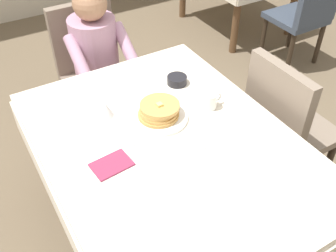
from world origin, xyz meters
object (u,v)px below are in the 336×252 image
(plate_breakfast, at_px, (160,118))
(cup_coffee, at_px, (210,101))
(background_chair_empty, at_px, (307,11))
(knife_right_of_plate, at_px, (194,109))
(fork_left_of_plate, at_px, (127,134))
(spoon_near_edge, at_px, (199,150))
(chair_diner, at_px, (91,63))
(bowl_butter, at_px, (177,80))
(diner_person, at_px, (98,56))
(dining_table_main, at_px, (169,156))
(chair_right_side, at_px, (285,122))
(breakfast_stack, at_px, (159,111))
(syrup_pitcher, at_px, (106,110))

(plate_breakfast, distance_m, cup_coffee, 0.27)
(background_chair_empty, bearing_deg, knife_right_of_plate, -153.60)
(fork_left_of_plate, xyz_separation_m, spoon_near_edge, (0.23, -0.26, 0.00))
(chair_diner, relative_size, bowl_butter, 8.45)
(diner_person, distance_m, fork_left_of_plate, 0.89)
(chair_diner, bearing_deg, background_chair_empty, 175.73)
(fork_left_of_plate, distance_m, spoon_near_edge, 0.35)
(plate_breakfast, bearing_deg, dining_table_main, -104.60)
(chair_right_side, bearing_deg, spoon_near_edge, -80.59)
(chair_right_side, height_order, spoon_near_edge, chair_right_side)
(breakfast_stack, bearing_deg, spoon_near_edge, -81.52)
(dining_table_main, bearing_deg, fork_left_of_plate, 134.24)
(knife_right_of_plate, bearing_deg, spoon_near_edge, 156.13)
(diner_person, xyz_separation_m, spoon_near_edge, (0.03, -1.13, 0.07))
(diner_person, relative_size, bowl_butter, 10.18)
(chair_right_side, bearing_deg, knife_right_of_plate, -105.60)
(chair_diner, distance_m, syrup_pitcher, 0.91)
(chair_diner, relative_size, cup_coffee, 8.23)
(fork_left_of_plate, bearing_deg, dining_table_main, -132.73)
(chair_right_side, bearing_deg, chair_diner, -148.64)
(plate_breakfast, distance_m, syrup_pitcher, 0.27)
(breakfast_stack, bearing_deg, background_chair_empty, 23.50)
(plate_breakfast, xyz_separation_m, spoon_near_edge, (0.04, -0.28, -0.01))
(diner_person, distance_m, spoon_near_edge, 1.13)
(spoon_near_edge, bearing_deg, diner_person, 94.87)
(diner_person, relative_size, background_chair_empty, 1.20)
(breakfast_stack, relative_size, bowl_butter, 1.89)
(diner_person, distance_m, plate_breakfast, 0.85)
(dining_table_main, bearing_deg, knife_right_of_plate, 32.59)
(bowl_butter, xyz_separation_m, knife_right_of_plate, (-0.05, -0.24, -0.02))
(chair_diner, distance_m, cup_coffee, 1.11)
(cup_coffee, distance_m, background_chair_empty, 1.93)
(knife_right_of_plate, bearing_deg, dining_table_main, 128.16)
(knife_right_of_plate, height_order, spoon_near_edge, same)
(knife_right_of_plate, height_order, background_chair_empty, background_chair_empty)
(knife_right_of_plate, bearing_deg, chair_diner, 15.40)
(background_chair_empty, bearing_deg, cup_coffee, -151.83)
(chair_diner, xyz_separation_m, plate_breakfast, (-0.01, -1.00, 0.22))
(chair_right_side, distance_m, knife_right_of_plate, 0.60)
(dining_table_main, distance_m, fork_left_of_plate, 0.23)
(chair_diner, height_order, fork_left_of_plate, chair_diner)
(background_chair_empty, bearing_deg, chair_diner, 175.73)
(knife_right_of_plate, xyz_separation_m, spoon_near_edge, (-0.15, -0.26, 0.00))
(breakfast_stack, relative_size, cup_coffee, 1.84)
(diner_person, height_order, bowl_butter, diner_person)
(chair_right_side, xyz_separation_m, spoon_near_edge, (-0.68, -0.11, 0.21))
(syrup_pitcher, xyz_separation_m, spoon_near_edge, (0.26, -0.44, -0.04))
(bowl_butter, distance_m, knife_right_of_plate, 0.24)
(chair_right_side, relative_size, knife_right_of_plate, 4.65)
(diner_person, relative_size, cup_coffee, 9.91)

